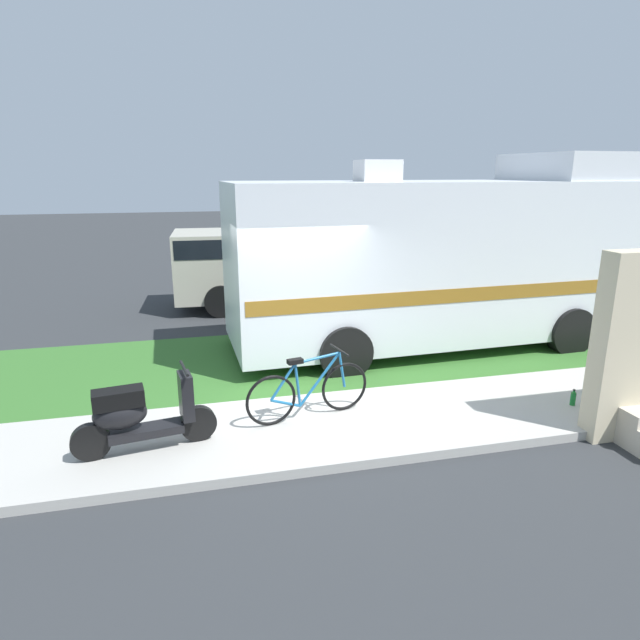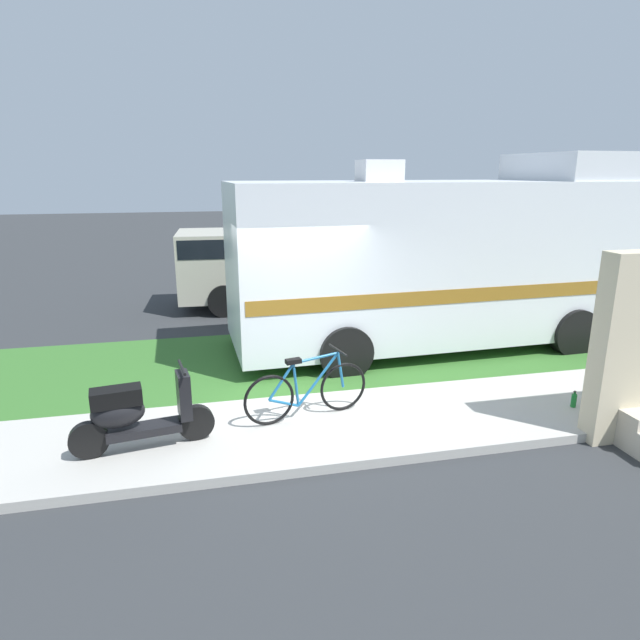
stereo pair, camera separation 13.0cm
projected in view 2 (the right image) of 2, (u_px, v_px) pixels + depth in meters
name	position (u px, v px, depth m)	size (l,w,h in m)	color
ground_plane	(297.00, 397.00, 8.11)	(80.00, 80.00, 0.00)	#2D3033
sidewalk	(313.00, 429.00, 6.97)	(24.00, 2.00, 0.12)	#ADAAA3
grass_strip	(282.00, 361.00, 9.51)	(24.00, 3.40, 0.08)	#336628
motorhome_rv	(439.00, 259.00, 9.97)	(7.57, 2.76, 3.63)	silver
scooter	(137.00, 413.00, 6.23)	(1.64, 0.56, 0.97)	black
bicycle	(307.00, 390.00, 7.07)	(1.72, 0.55, 0.90)	black
pickup_truck_near	(265.00, 267.00, 13.38)	(5.60, 2.28, 1.89)	#B7B29E
pickup_truck_far	(458.00, 241.00, 18.65)	(5.73, 2.36, 1.81)	silver
bottle_green	(574.00, 400.00, 7.46)	(0.07, 0.07, 0.23)	#19722D
bottle_spare	(619.00, 377.00, 8.24)	(0.07, 0.07, 0.29)	brown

